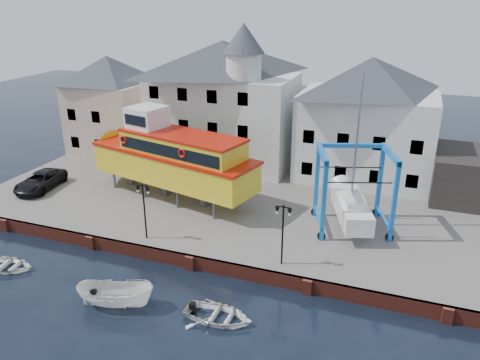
% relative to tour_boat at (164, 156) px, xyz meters
% --- Properties ---
extents(ground, '(140.00, 140.00, 0.00)m').
position_rel_tour_boat_xyz_m(ground, '(6.49, -8.69, -4.57)').
color(ground, black).
rests_on(ground, ground).
extents(hardstanding, '(44.00, 22.00, 1.00)m').
position_rel_tour_boat_xyz_m(hardstanding, '(6.49, 2.31, -4.07)').
color(hardstanding, '#68615A').
rests_on(hardstanding, ground).
extents(quay_wall, '(44.00, 0.47, 1.00)m').
position_rel_tour_boat_xyz_m(quay_wall, '(6.49, -8.58, -4.07)').
color(quay_wall, maroon).
rests_on(quay_wall, ground).
extents(building_pink, '(8.00, 7.00, 10.30)m').
position_rel_tour_boat_xyz_m(building_pink, '(-11.52, 9.31, 1.58)').
color(building_pink, tan).
rests_on(building_pink, hardstanding).
extents(building_white_main, '(14.00, 8.30, 14.00)m').
position_rel_tour_boat_xyz_m(building_white_main, '(1.62, 9.71, 2.77)').
color(building_white_main, silver).
rests_on(building_white_main, hardstanding).
extents(building_white_right, '(12.00, 8.00, 11.20)m').
position_rel_tour_boat_xyz_m(building_white_right, '(15.49, 10.31, 2.03)').
color(building_white_right, silver).
rests_on(building_white_right, hardstanding).
extents(lamp_post_left, '(1.12, 0.32, 4.20)m').
position_rel_tour_boat_xyz_m(lamp_post_left, '(2.49, -7.49, -0.40)').
color(lamp_post_left, black).
rests_on(lamp_post_left, hardstanding).
extents(lamp_post_right, '(1.12, 0.32, 4.20)m').
position_rel_tour_boat_xyz_m(lamp_post_right, '(12.49, -7.49, -0.40)').
color(lamp_post_right, black).
rests_on(lamp_post_right, hardstanding).
extents(tour_boat, '(17.86, 8.16, 7.57)m').
position_rel_tour_boat_xyz_m(tour_boat, '(0.00, 0.00, 0.00)').
color(tour_boat, '#59595E').
rests_on(tour_boat, hardstanding).
extents(travel_lift, '(6.44, 7.88, 11.56)m').
position_rel_tour_boat_xyz_m(travel_lift, '(15.72, -0.14, -1.63)').
color(travel_lift, blue).
rests_on(travel_lift, hardstanding).
extents(van, '(3.20, 5.73, 1.51)m').
position_rel_tour_boat_xyz_m(van, '(-11.15, -2.76, -2.81)').
color(van, black).
rests_on(van, hardstanding).
extents(motorboat_a, '(4.95, 2.86, 1.80)m').
position_rel_tour_boat_xyz_m(motorboat_a, '(4.16, -13.87, -4.57)').
color(motorboat_a, white).
rests_on(motorboat_a, ground).
extents(motorboat_b, '(4.09, 2.94, 0.84)m').
position_rel_tour_boat_xyz_m(motorboat_b, '(10.29, -12.92, -4.57)').
color(motorboat_b, white).
rests_on(motorboat_b, ground).
extents(motorboat_d, '(4.16, 3.28, 0.78)m').
position_rel_tour_boat_xyz_m(motorboat_d, '(-5.19, -12.94, -4.57)').
color(motorboat_d, white).
rests_on(motorboat_d, ground).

